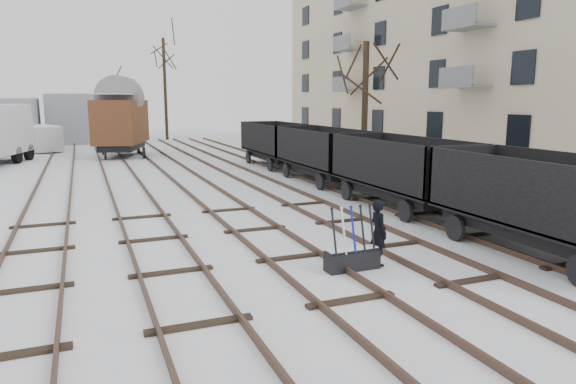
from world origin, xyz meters
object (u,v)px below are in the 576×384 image
object	(u,v)px
worker	(378,232)
box_van_wagon	(121,120)
panel_van	(42,138)
ground_frame	(352,258)
freight_wagon_a	(546,218)

from	to	relation	value
worker	box_van_wagon	world-z (taller)	box_van_wagon
worker	panel_van	xyz separation A→B (m)	(-9.24, 33.15, 0.23)
ground_frame	panel_van	xyz separation A→B (m)	(-8.49, 33.25, 0.74)
ground_frame	panel_van	distance (m)	34.33
worker	box_van_wagon	size ratio (longest dim) A/B	0.26
ground_frame	panel_van	world-z (taller)	panel_van
panel_van	box_van_wagon	bearing A→B (deg)	-65.38
worker	freight_wagon_a	xyz separation A→B (m)	(4.29, -0.96, 0.18)
worker	panel_van	bearing A→B (deg)	17.99
panel_van	ground_frame	bearing A→B (deg)	-93.54
ground_frame	panel_van	size ratio (longest dim) A/B	0.31
ground_frame	box_van_wagon	bearing A→B (deg)	95.00
ground_frame	box_van_wagon	size ratio (longest dim) A/B	0.24
worker	freight_wagon_a	size ratio (longest dim) A/B	0.26
ground_frame	worker	bearing A→B (deg)	6.22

